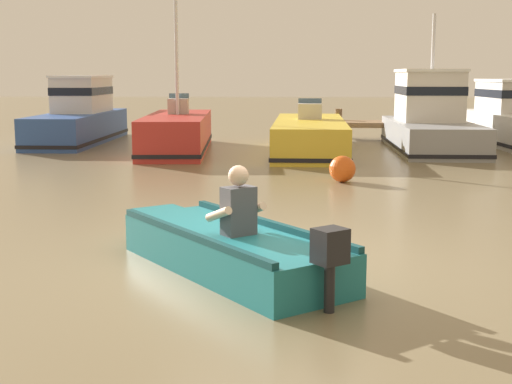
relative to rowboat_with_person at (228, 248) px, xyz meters
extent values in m
plane|color=#7A6B4C|center=(0.41, 0.37, -0.25)|extent=(120.00, 120.00, 0.00)
cylinder|color=brown|center=(2.42, 16.58, 0.24)|extent=(0.24, 0.24, 0.99)
cylinder|color=brown|center=(8.12, 16.58, 0.26)|extent=(0.24, 0.24, 1.02)
cube|color=#1E727A|center=(0.04, -0.06, -0.03)|extent=(2.74, 3.14, 0.44)
cube|color=#1E727A|center=(-1.00, 1.33, -0.03)|extent=(0.72, 0.68, 0.42)
cube|color=#103F43|center=(-0.37, -0.36, 0.22)|extent=(1.89, 2.47, 0.08)
cube|color=#103F43|center=(0.45, 0.25, 0.22)|extent=(1.89, 2.47, 0.08)
cube|color=teal|center=(0.10, -0.14, 0.15)|extent=(0.98, 0.83, 0.06)
cylinder|color=black|center=(1.04, -1.37, 0.02)|extent=(0.14, 0.14, 0.54)
cube|color=black|center=(1.04, -1.37, 0.37)|extent=(0.37, 0.36, 0.32)
cube|color=#4C4C51|center=(0.13, -0.18, 0.45)|extent=(0.40, 0.38, 0.52)
sphere|color=beige|center=(0.13, -0.18, 0.83)|extent=(0.22, 0.22, 0.22)
cylinder|color=beige|center=(-0.07, -0.27, 0.43)|extent=(0.33, 0.39, 0.23)
cylinder|color=beige|center=(0.28, 0.00, 0.43)|extent=(0.33, 0.39, 0.23)
cube|color=#2D519E|center=(-5.93, 14.50, 0.22)|extent=(1.70, 6.22, 0.94)
cube|color=black|center=(-5.93, 14.50, -0.09)|extent=(1.74, 6.26, 0.10)
cube|color=silver|center=(-5.93, 15.06, 1.23)|extent=(1.32, 2.61, 1.09)
cube|color=black|center=(-5.93, 15.06, 1.37)|extent=(1.35, 2.64, 0.24)
cube|color=white|center=(-5.93, 15.06, 1.81)|extent=(1.39, 2.75, 0.08)
cube|color=#B72D28|center=(-2.43, 12.17, 0.26)|extent=(2.01, 6.10, 1.02)
cube|color=black|center=(-2.43, 12.17, -0.07)|extent=(2.06, 6.14, 0.10)
cube|color=#B2ADA3|center=(-2.45, 12.62, 0.99)|extent=(0.60, 0.54, 0.44)
cube|color=slate|center=(-2.47, 12.88, 1.17)|extent=(0.57, 0.08, 0.36)
cylinder|color=silver|center=(-2.44, 12.32, 2.34)|extent=(0.10, 0.10, 3.14)
cube|color=gold|center=(1.29, 12.14, 0.19)|extent=(2.09, 6.78, 0.88)
cube|color=black|center=(1.29, 12.14, -0.10)|extent=(2.13, 6.82, 0.10)
cube|color=beige|center=(1.31, 12.65, 0.85)|extent=(0.68, 0.52, 0.44)
cube|color=slate|center=(1.31, 12.91, 1.03)|extent=(0.67, 0.06, 0.36)
cube|color=gray|center=(4.76, 12.73, 0.15)|extent=(2.20, 5.90, 0.81)
cube|color=black|center=(4.76, 12.73, -0.11)|extent=(2.24, 5.94, 0.10)
cube|color=silver|center=(4.77, 13.26, 1.26)|extent=(1.68, 2.49, 1.40)
cube|color=black|center=(4.77, 13.26, 1.43)|extent=(1.71, 2.52, 0.24)
cube|color=white|center=(4.77, 13.26, 2.00)|extent=(1.76, 2.62, 0.08)
cylinder|color=silver|center=(4.76, 12.88, 2.06)|extent=(0.10, 0.10, 3.01)
cube|color=beige|center=(7.60, 14.76, 1.19)|extent=(1.61, 2.56, 0.94)
cube|color=black|center=(7.60, 14.76, 1.31)|extent=(1.64, 2.59, 0.24)
cube|color=white|center=(7.60, 14.76, 1.70)|extent=(1.69, 2.69, 0.08)
sphere|color=#E55919|center=(1.77, 6.51, 0.02)|extent=(0.53, 0.53, 0.53)
camera|label=1|loc=(0.63, -7.53, 1.89)|focal=49.40mm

